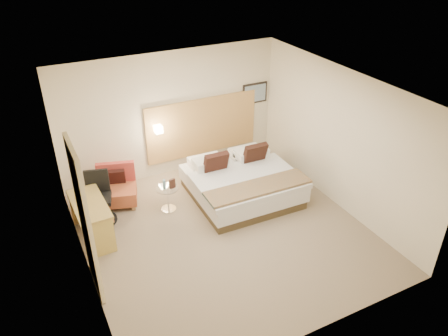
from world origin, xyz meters
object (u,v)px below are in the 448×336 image
lounge_chair (117,189)px  desk (91,210)px  bed (241,183)px  desk_chair (99,202)px  side_table (168,197)px

lounge_chair → desk: (-0.65, -0.90, 0.26)m
bed → desk_chair: size_ratio=2.09×
bed → desk_chair: desk_chair is taller
desk → desk_chair: desk_chair is taller
side_table → desk: 1.50m
lounge_chair → desk_chair: 0.64m
desk_chair → bed: bearing=-9.7°
bed → desk: size_ratio=1.74×
side_table → desk_chair: size_ratio=0.52×
desk → desk_chair: 0.52m
lounge_chair → bed: bearing=-21.8°
lounge_chair → desk: bearing=-126.1°
bed → lounge_chair: size_ratio=2.30×
side_table → desk: size_ratio=0.43×
lounge_chair → side_table: bearing=-40.5°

